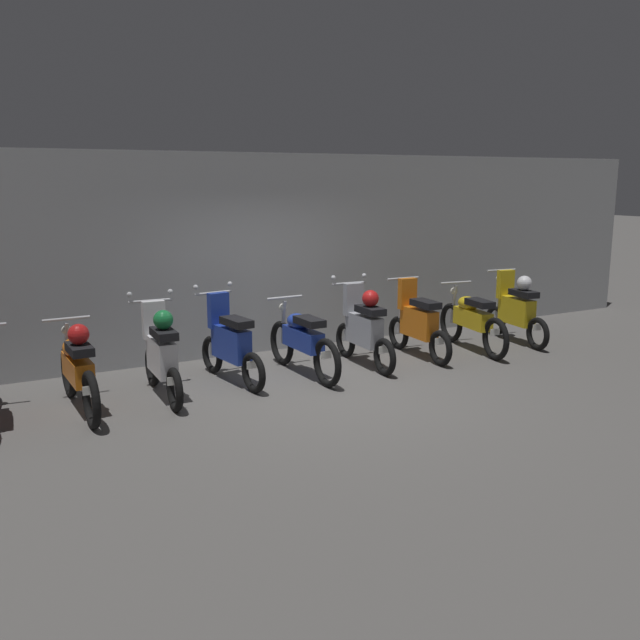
{
  "coord_description": "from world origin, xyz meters",
  "views": [
    {
      "loc": [
        -4.25,
        -7.54,
        2.69
      ],
      "look_at": [
        0.28,
        0.8,
        0.75
      ],
      "focal_mm": 38.94,
      "sensor_mm": 36.0,
      "label": 1
    }
  ],
  "objects_px": {
    "motorbike_slot_6": "(418,323)",
    "motorbike_slot_8": "(516,309)",
    "motorbike_slot_1": "(78,368)",
    "motorbike_slot_5": "(364,327)",
    "motorbike_slot_2": "(161,353)",
    "motorbike_slot_4": "(302,340)",
    "motorbike_slot_3": "(230,343)",
    "motorbike_slot_7": "(472,320)"
  },
  "relations": [
    {
      "from": "motorbike_slot_8",
      "to": "motorbike_slot_7",
      "type": "bearing_deg",
      "value": -175.93
    },
    {
      "from": "motorbike_slot_1",
      "to": "motorbike_slot_4",
      "type": "height_order",
      "value": "motorbike_slot_1"
    },
    {
      "from": "motorbike_slot_1",
      "to": "motorbike_slot_3",
      "type": "height_order",
      "value": "motorbike_slot_3"
    },
    {
      "from": "motorbike_slot_6",
      "to": "motorbike_slot_7",
      "type": "height_order",
      "value": "motorbike_slot_6"
    },
    {
      "from": "motorbike_slot_5",
      "to": "motorbike_slot_6",
      "type": "bearing_deg",
      "value": 2.79
    },
    {
      "from": "motorbike_slot_7",
      "to": "motorbike_slot_1",
      "type": "bearing_deg",
      "value": -178.92
    },
    {
      "from": "motorbike_slot_3",
      "to": "motorbike_slot_7",
      "type": "xyz_separation_m",
      "value": [
        4.02,
        -0.18,
        -0.04
      ]
    },
    {
      "from": "motorbike_slot_3",
      "to": "motorbike_slot_6",
      "type": "bearing_deg",
      "value": -1.92
    },
    {
      "from": "motorbike_slot_2",
      "to": "motorbike_slot_4",
      "type": "bearing_deg",
      "value": 2.31
    },
    {
      "from": "motorbike_slot_2",
      "to": "motorbike_slot_8",
      "type": "xyz_separation_m",
      "value": [
        6.02,
        0.13,
        -0.0
      ]
    },
    {
      "from": "motorbike_slot_2",
      "to": "motorbike_slot_3",
      "type": "distance_m",
      "value": 1.03
    },
    {
      "from": "motorbike_slot_2",
      "to": "motorbike_slot_3",
      "type": "relative_size",
      "value": 1.0
    },
    {
      "from": "motorbike_slot_1",
      "to": "motorbike_slot_3",
      "type": "distance_m",
      "value": 2.02
    },
    {
      "from": "motorbike_slot_2",
      "to": "motorbike_slot_8",
      "type": "height_order",
      "value": "motorbike_slot_2"
    },
    {
      "from": "motorbike_slot_1",
      "to": "motorbike_slot_2",
      "type": "bearing_deg",
      "value": 3.06
    },
    {
      "from": "motorbike_slot_2",
      "to": "motorbike_slot_7",
      "type": "bearing_deg",
      "value": 0.68
    },
    {
      "from": "motorbike_slot_5",
      "to": "motorbike_slot_8",
      "type": "relative_size",
      "value": 1.0
    },
    {
      "from": "motorbike_slot_1",
      "to": "motorbike_slot_7",
      "type": "distance_m",
      "value": 6.02
    },
    {
      "from": "motorbike_slot_4",
      "to": "motorbike_slot_1",
      "type": "bearing_deg",
      "value": -177.44
    },
    {
      "from": "motorbike_slot_4",
      "to": "motorbike_slot_8",
      "type": "height_order",
      "value": "motorbike_slot_8"
    },
    {
      "from": "motorbike_slot_1",
      "to": "motorbike_slot_7",
      "type": "relative_size",
      "value": 1.01
    },
    {
      "from": "motorbike_slot_4",
      "to": "motorbike_slot_2",
      "type": "bearing_deg",
      "value": -177.69
    },
    {
      "from": "motorbike_slot_2",
      "to": "motorbike_slot_3",
      "type": "height_order",
      "value": "same"
    },
    {
      "from": "motorbike_slot_2",
      "to": "motorbike_slot_5",
      "type": "height_order",
      "value": "same"
    },
    {
      "from": "motorbike_slot_3",
      "to": "motorbike_slot_4",
      "type": "distance_m",
      "value": 1.02
    },
    {
      "from": "motorbike_slot_1",
      "to": "motorbike_slot_6",
      "type": "distance_m",
      "value": 5.02
    },
    {
      "from": "motorbike_slot_2",
      "to": "motorbike_slot_8",
      "type": "distance_m",
      "value": 6.02
    },
    {
      "from": "motorbike_slot_1",
      "to": "motorbike_slot_5",
      "type": "relative_size",
      "value": 1.16
    },
    {
      "from": "motorbike_slot_1",
      "to": "motorbike_slot_5",
      "type": "bearing_deg",
      "value": 2.01
    },
    {
      "from": "motorbike_slot_1",
      "to": "motorbike_slot_2",
      "type": "xyz_separation_m",
      "value": [
        1.0,
        0.05,
        0.04
      ]
    },
    {
      "from": "motorbike_slot_4",
      "to": "motorbike_slot_6",
      "type": "xyz_separation_m",
      "value": [
        2.01,
        0.06,
        0.03
      ]
    },
    {
      "from": "motorbike_slot_7",
      "to": "motorbike_slot_2",
      "type": "bearing_deg",
      "value": -179.32
    },
    {
      "from": "motorbike_slot_1",
      "to": "motorbike_slot_2",
      "type": "relative_size",
      "value": 1.16
    },
    {
      "from": "motorbike_slot_5",
      "to": "motorbike_slot_6",
      "type": "distance_m",
      "value": 1.01
    },
    {
      "from": "motorbike_slot_3",
      "to": "motorbike_slot_4",
      "type": "relative_size",
      "value": 0.86
    },
    {
      "from": "motorbike_slot_1",
      "to": "motorbike_slot_5",
      "type": "height_order",
      "value": "motorbike_slot_5"
    },
    {
      "from": "motorbike_slot_3",
      "to": "motorbike_slot_8",
      "type": "bearing_deg",
      "value": -1.22
    },
    {
      "from": "motorbike_slot_4",
      "to": "motorbike_slot_7",
      "type": "distance_m",
      "value": 3.01
    },
    {
      "from": "motorbike_slot_2",
      "to": "motorbike_slot_8",
      "type": "relative_size",
      "value": 1.0
    },
    {
      "from": "motorbike_slot_1",
      "to": "motorbike_slot_4",
      "type": "distance_m",
      "value": 3.01
    },
    {
      "from": "motorbike_slot_2",
      "to": "motorbike_slot_5",
      "type": "bearing_deg",
      "value": 1.66
    },
    {
      "from": "motorbike_slot_6",
      "to": "motorbike_slot_8",
      "type": "xyz_separation_m",
      "value": [
        2.01,
        -0.01,
        0.04
      ]
    }
  ]
}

